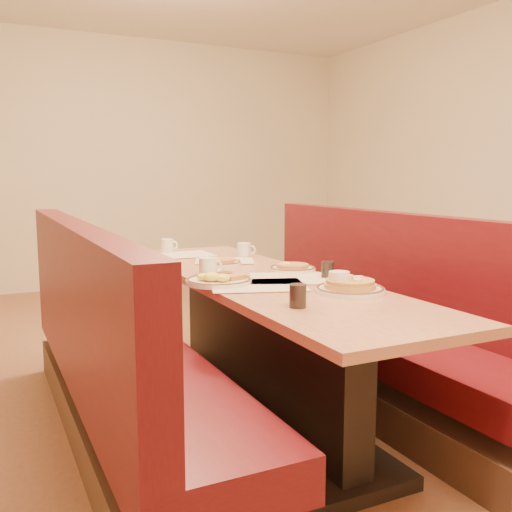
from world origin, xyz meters
name	(u,v)px	position (x,y,z in m)	size (l,w,h in m)	color
ground	(259,416)	(0.00, 0.00, 0.00)	(8.00, 8.00, 0.00)	#9E6647
room_envelope	(260,35)	(0.00, 0.00, 1.93)	(6.04, 8.04, 2.82)	beige
diner_table	(259,348)	(0.00, 0.00, 0.37)	(0.70, 2.50, 0.75)	black
booth_left	(118,371)	(-0.73, 0.00, 0.36)	(0.55, 2.50, 1.05)	#4C3326
booth_right	(373,333)	(0.73, 0.00, 0.36)	(0.55, 2.50, 1.05)	#4C3326
placemat_near_left	(258,285)	(-0.12, -0.23, 0.75)	(0.43, 0.33, 0.00)	beige
placemat_near_right	(294,278)	(0.12, -0.14, 0.75)	(0.44, 0.33, 0.00)	beige
placemat_far_left	(180,255)	(-0.12, 0.92, 0.75)	(0.41, 0.31, 0.00)	beige
placemat_far_right	(225,261)	(0.04, 0.55, 0.75)	(0.35, 0.26, 0.00)	beige
pancake_plate	(350,287)	(0.18, -0.54, 0.77)	(0.30, 0.30, 0.07)	white
eggs_plate	(219,280)	(-0.26, -0.09, 0.77)	(0.31, 0.31, 0.06)	white
extra_plate_mid	(292,268)	(0.23, 0.07, 0.77)	(0.25, 0.25, 0.05)	white
extra_plate_far	(221,262)	(-0.03, 0.44, 0.77)	(0.24, 0.24, 0.05)	white
coffee_mug_a	(340,282)	(0.13, -0.53, 0.80)	(0.13, 0.09, 0.10)	white
coffee_mug_b	(209,267)	(-0.24, 0.11, 0.80)	(0.13, 0.09, 0.10)	white
coffee_mug_c	(245,250)	(0.22, 0.66, 0.80)	(0.12, 0.08, 0.09)	white
coffee_mug_d	(167,245)	(-0.15, 1.10, 0.80)	(0.12, 0.08, 0.09)	white
soda_tumbler_near	(298,296)	(-0.17, -0.69, 0.80)	(0.07, 0.07, 0.09)	black
soda_tumbler_mid	(328,270)	(0.28, -0.20, 0.79)	(0.06, 0.06, 0.09)	black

